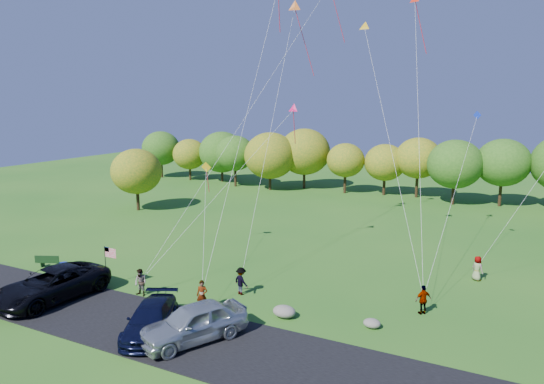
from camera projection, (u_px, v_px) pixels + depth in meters
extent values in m
plane|color=#25611B|center=(213.00, 305.00, 29.12)|extent=(140.00, 140.00, 0.00)
cube|color=black|center=(171.00, 333.00, 25.60)|extent=(44.00, 6.00, 0.06)
cylinder|color=#372614|center=(167.00, 169.00, 78.60)|extent=(0.36, 0.36, 2.60)
ellipsoid|color=#285C18|center=(166.00, 147.00, 77.93)|extent=(7.05, 7.05, 6.34)
cylinder|color=#372614|center=(188.00, 170.00, 75.83)|extent=(0.36, 0.36, 2.98)
ellipsoid|color=#285C18|center=(188.00, 147.00, 75.17)|extent=(6.42, 6.42, 5.78)
cylinder|color=#372614|center=(224.00, 174.00, 74.62)|extent=(0.36, 0.36, 2.23)
ellipsoid|color=#3C681A|center=(223.00, 153.00, 74.03)|extent=(6.49, 6.49, 5.84)
cylinder|color=#372614|center=(243.00, 176.00, 71.04)|extent=(0.36, 0.36, 2.49)
ellipsoid|color=#3C681A|center=(243.00, 156.00, 70.49)|extent=(5.34, 5.34, 4.81)
cylinder|color=#372614|center=(266.00, 178.00, 67.84)|extent=(0.36, 0.36, 3.07)
ellipsoid|color=#285C18|center=(266.00, 151.00, 67.15)|extent=(6.77, 6.77, 6.09)
cylinder|color=#372614|center=(308.00, 183.00, 65.89)|extent=(0.36, 0.36, 2.41)
ellipsoid|color=#285C18|center=(309.00, 161.00, 65.34)|extent=(5.49, 5.49, 4.94)
cylinder|color=#372614|center=(342.00, 183.00, 63.79)|extent=(0.36, 0.36, 2.95)
ellipsoid|color=#285C18|center=(342.00, 160.00, 63.22)|extent=(4.92, 4.92, 4.43)
cylinder|color=#372614|center=(378.00, 183.00, 64.10)|extent=(0.36, 0.36, 2.87)
ellipsoid|color=#285C18|center=(379.00, 155.00, 63.42)|extent=(7.03, 7.03, 6.33)
cylinder|color=#372614|center=(418.00, 190.00, 60.03)|extent=(0.36, 0.36, 2.56)
ellipsoid|color=#3C681A|center=(419.00, 165.00, 59.46)|extent=(5.47, 5.47, 4.92)
cylinder|color=#372614|center=(460.00, 190.00, 58.61)|extent=(0.36, 0.36, 2.94)
ellipsoid|color=#3C681A|center=(462.00, 160.00, 57.94)|extent=(6.74, 6.74, 6.07)
cylinder|color=#372614|center=(508.00, 193.00, 56.19)|extent=(0.36, 0.36, 3.13)
ellipsoid|color=#285C18|center=(510.00, 165.00, 55.58)|extent=(5.24, 5.24, 4.71)
cylinder|color=#372614|center=(138.00, 199.00, 54.41)|extent=(0.36, 0.36, 2.60)
ellipsoid|color=#3C681A|center=(136.00, 171.00, 53.83)|extent=(5.60, 5.60, 5.04)
imported|color=black|center=(52.00, 284.00, 29.67)|extent=(3.89, 7.25, 1.94)
imported|color=black|center=(151.00, 319.00, 25.39)|extent=(4.18, 5.69, 1.53)
imported|color=#B1B9BD|center=(194.00, 322.00, 24.60)|extent=(4.64, 6.05, 1.92)
imported|color=#4C4C59|center=(202.00, 295.00, 28.35)|extent=(0.76, 0.62, 1.80)
imported|color=#4C4C59|center=(141.00, 283.00, 30.42)|extent=(0.88, 0.70, 1.74)
imported|color=#4C4C59|center=(241.00, 281.00, 30.63)|extent=(1.31, 1.02, 1.78)
imported|color=#4C4C59|center=(423.00, 300.00, 27.79)|extent=(1.03, 1.01, 1.74)
imported|color=#4C4C59|center=(477.00, 268.00, 33.06)|extent=(0.99, 0.93, 1.71)
cube|color=black|center=(49.00, 263.00, 35.57)|extent=(1.68, 0.84, 0.06)
cube|color=black|center=(47.00, 259.00, 35.36)|extent=(1.66, 0.79, 0.55)
cube|color=black|center=(43.00, 264.00, 35.94)|extent=(0.26, 0.44, 0.42)
cube|color=black|center=(57.00, 267.00, 35.28)|extent=(0.26, 0.44, 0.42)
cylinder|color=#0B14A9|center=(64.00, 268.00, 34.32)|extent=(0.56, 0.56, 0.84)
cylinder|color=black|center=(106.00, 266.00, 32.03)|extent=(0.05, 0.05, 2.71)
cube|color=red|center=(110.00, 253.00, 31.63)|extent=(0.98, 0.65, 0.02)
cube|color=navy|center=(107.00, 249.00, 31.74)|extent=(0.39, 0.02, 0.30)
ellipsoid|color=gray|center=(284.00, 311.00, 27.48)|extent=(1.35, 1.06, 0.67)
ellipsoid|color=gray|center=(372.00, 323.00, 26.22)|extent=(0.95, 0.79, 0.49)
cone|color=#CC5A16|center=(295.00, 7.00, 39.51)|extent=(1.20, 0.62, 1.11)
cone|color=#CC970D|center=(365.00, 27.00, 35.42)|extent=(0.89, 0.44, 0.81)
cube|color=yellow|center=(206.00, 167.00, 38.75)|extent=(0.87, 0.22, 0.86)
cube|color=#1732E9|center=(477.00, 115.00, 35.69)|extent=(0.57, 0.31, 0.62)
cone|color=#DD0F5A|center=(293.00, 109.00, 36.39)|extent=(0.85, 0.35, 0.81)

